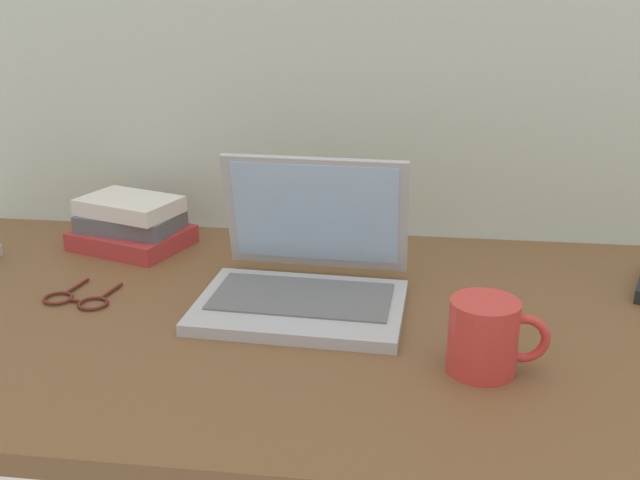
# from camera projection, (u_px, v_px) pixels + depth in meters

# --- Properties ---
(desk) EXTENTS (1.60, 0.76, 0.03)m
(desk) POSITION_uv_depth(u_px,v_px,m) (341.00, 326.00, 1.10)
(desk) COLOR brown
(desk) RESTS_ON ground
(laptop) EXTENTS (0.32, 0.28, 0.21)m
(laptop) POSITION_uv_depth(u_px,v_px,m) (306.00, 273.00, 1.14)
(laptop) COLOR #B2B5BA
(laptop) RESTS_ON desk
(coffee_mug) EXTENTS (0.13, 0.09, 0.10)m
(coffee_mug) POSITION_uv_depth(u_px,v_px,m) (485.00, 335.00, 0.93)
(coffee_mug) COLOR red
(coffee_mug) RESTS_ON desk
(eyeglasses) EXTENTS (0.12, 0.12, 0.01)m
(eyeglasses) POSITION_uv_depth(u_px,v_px,m) (77.00, 300.00, 1.14)
(eyeglasses) COLOR #591E19
(eyeglasses) RESTS_ON desk
(book_stack) EXTENTS (0.23, 0.21, 0.09)m
(book_stack) POSITION_uv_depth(u_px,v_px,m) (131.00, 225.00, 1.37)
(book_stack) COLOR #B23333
(book_stack) RESTS_ON desk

